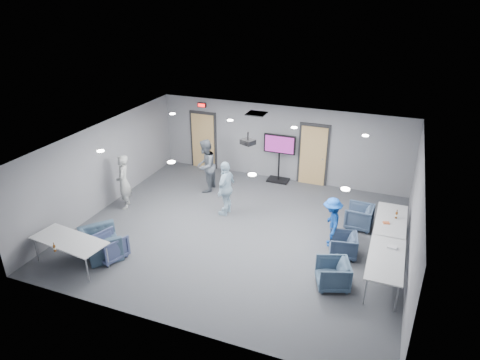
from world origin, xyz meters
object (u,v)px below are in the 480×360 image
(chair_right_c, at_px, (333,274))
(bottle_right, at_px, (396,215))
(projector, at_px, (248,142))
(chair_right_b, at_px, (343,245))
(person_a, at_px, (124,182))
(chair_right_a, at_px, (359,216))
(chair_front_b, at_px, (101,244))
(table_right_a, at_px, (391,221))
(table_front_left, at_px, (69,241))
(bottle_front, at_px, (55,248))
(chair_front_a, at_px, (110,246))
(table_right_b, at_px, (386,259))
(tv_stand, at_px, (279,155))
(person_b, at_px, (205,166))
(person_c, at_px, (226,188))
(person_d, at_px, (332,222))

(chair_right_c, height_order, bottle_right, bottle_right)
(projector, bearing_deg, chair_right_b, 4.17)
(person_a, distance_m, chair_right_a, 7.18)
(chair_front_b, height_order, table_right_a, table_right_a)
(table_front_left, relative_size, bottle_front, 8.57)
(chair_right_b, relative_size, chair_right_c, 0.93)
(chair_front_a, distance_m, projector, 4.65)
(table_right_a, bearing_deg, table_right_b, -180.00)
(chair_front_b, bearing_deg, table_right_b, -126.79)
(chair_front_a, distance_m, bottle_right, 7.58)
(chair_right_b, relative_size, projector, 1.53)
(table_right_a, distance_m, projector, 4.44)
(table_right_b, bearing_deg, chair_right_a, 19.39)
(chair_front_a, distance_m, bottle_front, 1.38)
(bottle_front, bearing_deg, tv_stand, 65.31)
(table_front_left, bearing_deg, projector, 57.59)
(person_b, bearing_deg, chair_right_c, 48.87)
(table_right_a, height_order, projector, projector)
(person_c, height_order, bottle_front, person_c)
(person_b, height_order, chair_front_b, person_b)
(projector, bearing_deg, bottle_front, -102.53)
(chair_right_b, xyz_separation_m, chair_right_c, (-0.03, -1.35, 0.02))
(table_front_left, distance_m, projector, 5.36)
(person_c, bearing_deg, tv_stand, 166.71)
(table_front_left, bearing_deg, chair_right_c, 20.86)
(tv_stand, bearing_deg, bottle_right, -33.68)
(bottle_front, relative_size, tv_stand, 0.14)
(chair_right_c, bearing_deg, person_d, 172.52)
(table_front_left, bearing_deg, chair_right_b, 31.77)
(bottle_right, bearing_deg, person_a, -173.17)
(person_d, relative_size, chair_front_a, 1.87)
(person_c, bearing_deg, chair_right_c, 59.74)
(bottle_right, bearing_deg, projector, -178.29)
(person_d, height_order, bottle_front, person_d)
(person_b, relative_size, chair_right_a, 2.40)
(chair_right_c, height_order, table_front_left, table_front_left)
(chair_right_b, height_order, table_front_left, table_front_left)
(chair_right_c, xyz_separation_m, tv_stand, (-2.86, 5.24, 0.64))
(person_d, relative_size, table_right_b, 0.72)
(person_b, relative_size, bottle_right, 7.14)
(chair_right_b, height_order, table_right_b, table_right_b)
(person_d, bearing_deg, table_right_a, 99.35)
(person_b, distance_m, person_d, 4.93)
(bottle_front, bearing_deg, person_b, 77.43)
(table_right_a, height_order, tv_stand, tv_stand)
(person_a, xyz_separation_m, person_c, (3.12, 0.78, -0.02))
(table_right_a, bearing_deg, person_b, 78.94)
(chair_front_a, distance_m, table_right_b, 6.79)
(person_b, xyz_separation_m, person_d, (4.57, -1.84, -0.21))
(person_c, bearing_deg, projector, 97.16)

